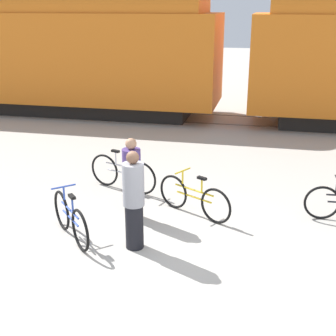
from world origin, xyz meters
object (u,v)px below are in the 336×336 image
Objects in this scene: bicycle_yellow at (194,198)px; bicycle_silver at (123,173)px; person_in_grey at (134,201)px; person_in_purple at (132,179)px; freight_train at (236,44)px; bicycle_blue at (71,219)px.

bicycle_yellow is 2.09m from bicycle_silver.
person_in_grey is (1.03, -2.56, 0.49)m from bicycle_silver.
bicycle_yellow is 0.97× the size of person_in_purple.
freight_train is 21.79× the size of bicycle_blue.
freight_train reaches higher than bicycle_blue.
bicycle_yellow is 1.81m from person_in_grey.
person_in_grey is at bearing -121.41° from person_in_purple.
bicycle_yellow is 1.32m from person_in_purple.
person_in_purple is at bearing -64.98° from bicycle_silver.
bicycle_blue is 0.80× the size of bicycle_yellow.
freight_train is 7.99m from bicycle_silver.
freight_train reaches higher than person_in_purple.
person_in_purple reaches higher than bicycle_silver.
bicycle_silver is (-1.88, -7.41, -2.32)m from freight_train.
person_in_purple is (-1.19, -0.36, 0.44)m from bicycle_yellow.
bicycle_blue is 1.32m from person_in_grey.
bicycle_silver is (-1.83, 1.02, 0.02)m from bicycle_yellow.
person_in_purple reaches higher than bicycle_blue.
person_in_purple is (-1.23, -8.79, -1.90)m from freight_train.
person_in_purple is 0.93× the size of person_in_grey.
bicycle_blue is at bearing -143.56° from bicycle_yellow.
person_in_grey is (-0.85, -9.97, -1.83)m from freight_train.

